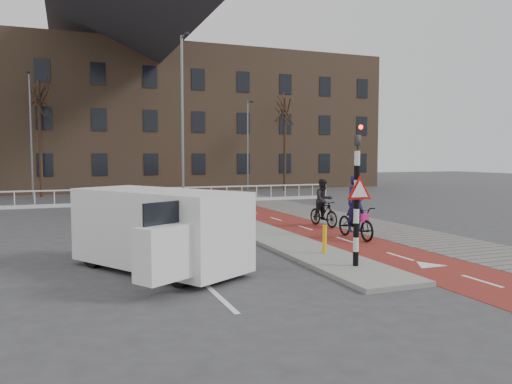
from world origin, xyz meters
name	(u,v)px	position (x,y,z in m)	size (l,w,h in m)	color
ground	(336,254)	(0.00, 0.00, 0.00)	(120.00, 120.00, 0.00)	#38383A
bike_lane	(260,214)	(1.50, 10.00, 0.01)	(2.50, 60.00, 0.01)	maroon
sidewalk	(311,212)	(4.30, 10.00, 0.01)	(3.00, 60.00, 0.01)	slate
curb_island	(264,233)	(-0.70, 4.00, 0.06)	(1.80, 16.00, 0.12)	gray
traffic_signal	(357,192)	(-0.60, -2.02, 1.99)	(0.80, 0.80, 3.68)	black
bollard	(325,239)	(-0.55, -0.29, 0.52)	(0.12, 0.12, 0.80)	yellow
cyclist_near	(356,217)	(1.98, 2.10, 0.75)	(0.75, 2.15, 2.20)	black
cyclist_far	(323,207)	(2.36, 5.13, 0.81)	(0.91, 1.85, 1.93)	black
van	(159,228)	(-5.22, -0.22, 1.07)	(4.08, 4.99, 2.02)	white
railing	(111,200)	(-5.00, 17.00, 0.31)	(28.00, 0.10, 0.99)	silver
townhouse_row	(118,98)	(-3.00, 32.00, 7.81)	(46.00, 10.00, 15.90)	#7F6047
tree_mid	(40,139)	(-8.97, 25.09, 4.02)	(0.24, 0.24, 8.04)	black
tree_right	(285,145)	(9.36, 24.56, 3.76)	(0.22, 0.22, 7.51)	black
streetlight_near	(182,128)	(-2.27, 10.21, 4.17)	(0.12, 0.12, 8.34)	slate
streetlight_left	(31,136)	(-9.44, 23.41, 4.15)	(0.12, 0.12, 8.30)	slate
streetlight_right	(248,147)	(5.87, 23.84, 3.54)	(0.12, 0.12, 7.08)	slate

